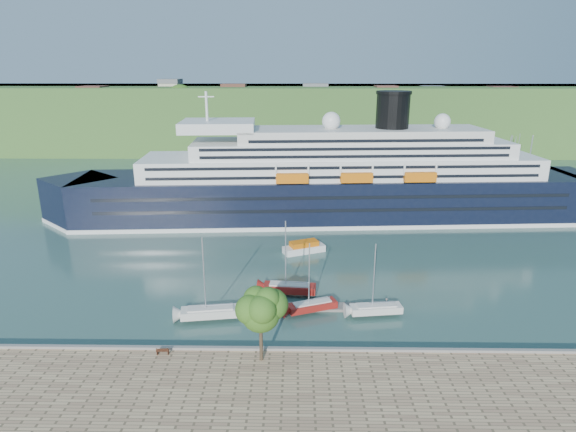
% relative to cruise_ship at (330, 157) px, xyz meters
% --- Properties ---
extents(ground, '(400.00, 400.00, 0.00)m').
position_rel_cruise_ship_xyz_m(ground, '(-9.89, -51.74, -13.25)').
color(ground, '#2D5148').
rests_on(ground, ground).
extents(far_hillside, '(400.00, 50.00, 24.00)m').
position_rel_cruise_ship_xyz_m(far_hillside, '(-9.89, 93.26, -1.25)').
color(far_hillside, '#395E25').
rests_on(far_hillside, ground).
extents(quay_coping, '(220.00, 0.50, 0.30)m').
position_rel_cruise_ship_xyz_m(quay_coping, '(-9.89, -51.94, -12.10)').
color(quay_coping, slate).
rests_on(quay_coping, promenade).
extents(cruise_ship, '(118.87, 24.29, 26.51)m').
position_rel_cruise_ship_xyz_m(cruise_ship, '(0.00, 0.00, 0.00)').
color(cruise_ship, black).
rests_on(cruise_ship, ground).
extents(park_bench, '(1.44, 0.62, 0.91)m').
position_rel_cruise_ship_xyz_m(park_bench, '(-21.56, -52.94, -11.80)').
color(park_bench, '#412112').
rests_on(park_bench, promenade).
extents(promenade_tree, '(5.55, 5.55, 9.19)m').
position_rel_cruise_ship_xyz_m(promenade_tree, '(-10.74, -53.81, -7.66)').
color(promenade_tree, '#2F5516').
rests_on(promenade_tree, promenade).
extents(floating_pontoon, '(17.30, 2.14, 0.38)m').
position_rel_cruise_ship_xyz_m(floating_pontoon, '(-4.56, -40.37, -13.06)').
color(floating_pontoon, gray).
rests_on(floating_pontoon, ground).
extents(sailboat_white_near, '(8.52, 3.49, 10.69)m').
position_rel_cruise_ship_xyz_m(sailboat_white_near, '(-17.91, -43.66, -7.91)').
color(sailboat_white_near, silver).
rests_on(sailboat_white_near, ground).
extents(sailboat_red, '(7.49, 4.44, 9.36)m').
position_rel_cruise_ship_xyz_m(sailboat_red, '(-4.89, -41.50, -8.58)').
color(sailboat_red, maroon).
rests_on(sailboat_red, ground).
extents(sailboat_white_far, '(7.58, 2.96, 9.54)m').
position_rel_cruise_ship_xyz_m(sailboat_white_far, '(3.36, -42.22, -8.49)').
color(sailboat_white_far, silver).
rests_on(sailboat_white_far, ground).
extents(tender_launch, '(7.75, 5.20, 2.03)m').
position_rel_cruise_ship_xyz_m(tender_launch, '(-5.62, -19.95, -12.24)').
color(tender_launch, orange).
rests_on(tender_launch, ground).
extents(sailboat_extra, '(8.31, 3.00, 10.51)m').
position_rel_cruise_ship_xyz_m(sailboat_extra, '(-7.92, -36.49, -8.00)').
color(sailboat_extra, maroon).
rests_on(sailboat_extra, ground).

